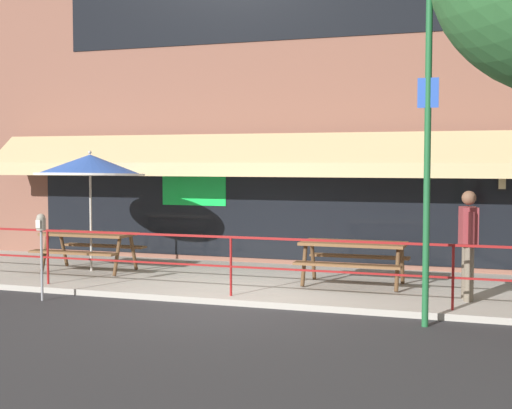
{
  "coord_description": "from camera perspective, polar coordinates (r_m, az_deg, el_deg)",
  "views": [
    {
      "loc": [
        4.02,
        -10.34,
        2.27
      ],
      "look_at": [
        -0.01,
        1.6,
        1.5
      ],
      "focal_mm": 50.0,
      "sensor_mm": 36.0,
      "label": 1
    }
  ],
  "objects": [
    {
      "name": "pedestrian_walking",
      "position": [
        11.55,
        16.61,
        -2.67
      ],
      "size": [
        0.32,
        0.61,
        1.71
      ],
      "color": "#665B4C",
      "rests_on": "patio_deck"
    },
    {
      "name": "street_sign_pole",
      "position": [
        9.93,
        13.54,
        3.4
      ],
      "size": [
        0.28,
        0.09,
        4.42
      ],
      "color": "#1E6033",
      "rests_on": "ground"
    },
    {
      "name": "patio_railing",
      "position": [
        11.46,
        -2.02,
        -3.87
      ],
      "size": [
        13.84,
        0.04,
        0.97
      ],
      "color": "maroon",
      "rests_on": "patio_deck"
    },
    {
      "name": "restaurant_building",
      "position": [
        15.19,
        3.26,
        9.56
      ],
      "size": [
        15.0,
        1.6,
        7.81
      ],
      "color": "brown",
      "rests_on": "ground"
    },
    {
      "name": "patio_umbrella_left",
      "position": [
        14.36,
        -13.14,
        3.05
      ],
      "size": [
        2.14,
        2.14,
        2.38
      ],
      "color": "#B7B2A8",
      "rests_on": "patio_deck"
    },
    {
      "name": "picnic_table_centre",
      "position": [
        12.51,
        7.8,
        -3.72
      ],
      "size": [
        1.8,
        1.42,
        0.76
      ],
      "color": "brown",
      "rests_on": "patio_deck"
    },
    {
      "name": "ground_plane",
      "position": [
        11.32,
        -2.56,
        -8.07
      ],
      "size": [
        120.0,
        120.0,
        0.0
      ],
      "primitive_type": "plane",
      "color": "#2D2D30"
    },
    {
      "name": "parking_meter_near",
      "position": [
        12.04,
        -16.82,
        -2.0
      ],
      "size": [
        0.15,
        0.16,
        1.42
      ],
      "color": "gray",
      "rests_on": "ground"
    },
    {
      "name": "picnic_table_left",
      "position": [
        14.38,
        -13.21,
        -2.84
      ],
      "size": [
        1.8,
        1.42,
        0.76
      ],
      "color": "brown",
      "rests_on": "patio_deck"
    },
    {
      "name": "patio_deck",
      "position": [
        13.16,
        0.61,
        -6.21
      ],
      "size": [
        15.0,
        4.0,
        0.1
      ],
      "primitive_type": "cube",
      "color": "#ADA89E",
      "rests_on": "ground"
    }
  ]
}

